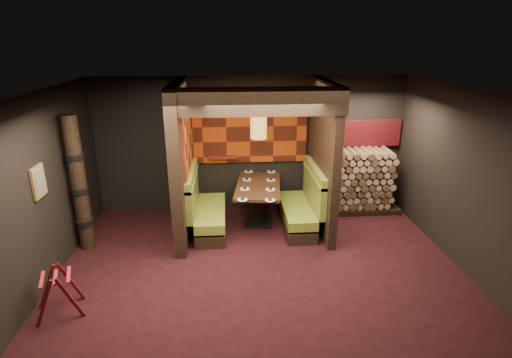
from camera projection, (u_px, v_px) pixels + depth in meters
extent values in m
cube|color=black|center=(262.00, 274.00, 6.39)|extent=(6.50, 5.50, 0.02)
cube|color=black|center=(263.00, 93.00, 5.43)|extent=(6.50, 5.50, 0.02)
cube|color=black|center=(251.00, 144.00, 8.50)|extent=(6.50, 0.02, 2.85)
cube|color=black|center=(292.00, 311.00, 3.32)|extent=(6.50, 0.02, 2.85)
cube|color=black|center=(35.00, 197.00, 5.68)|extent=(0.02, 5.50, 2.85)
cube|color=black|center=(473.00, 185.00, 6.14)|extent=(0.02, 5.50, 2.85)
cube|color=black|center=(182.00, 160.00, 7.37)|extent=(0.20, 2.20, 2.85)
cube|color=black|center=(322.00, 157.00, 7.60)|extent=(0.15, 2.10, 2.85)
cube|color=black|center=(257.00, 102.00, 6.16)|extent=(2.85, 0.18, 0.44)
cube|color=#9F360C|center=(250.00, 126.00, 8.32)|extent=(2.40, 0.06, 1.55)
cube|color=#9F360C|center=(188.00, 136.00, 7.40)|extent=(0.04, 1.85, 1.45)
cube|color=#5E2016|center=(223.00, 157.00, 8.44)|extent=(0.60, 0.12, 0.07)
cube|color=black|center=(211.00, 224.00, 7.84)|extent=(0.55, 1.60, 0.22)
cube|color=olive|center=(211.00, 212.00, 7.76)|extent=(0.55, 1.60, 0.18)
cube|color=#57682D|center=(193.00, 194.00, 7.60)|extent=(0.12, 1.60, 0.78)
cube|color=olive|center=(192.00, 177.00, 7.49)|extent=(0.15, 1.60, 0.06)
cube|color=black|center=(296.00, 221.00, 7.96)|extent=(0.55, 1.60, 0.22)
cube|color=olive|center=(296.00, 210.00, 7.87)|extent=(0.55, 1.60, 0.18)
cube|color=#57682D|center=(314.00, 191.00, 7.77)|extent=(0.12, 1.60, 0.78)
cube|color=olive|center=(315.00, 174.00, 7.65)|extent=(0.15, 1.60, 0.06)
cube|color=black|center=(258.00, 221.00, 8.14)|extent=(0.61, 0.61, 0.06)
cylinder|color=black|center=(258.00, 205.00, 8.03)|extent=(0.20, 0.20, 0.77)
cube|color=#372414|center=(258.00, 186.00, 7.89)|extent=(1.04, 1.66, 0.06)
cylinder|color=white|center=(243.00, 200.00, 7.13)|extent=(0.18, 0.18, 0.01)
cube|color=black|center=(243.00, 199.00, 7.12)|extent=(0.08, 0.12, 0.02)
cylinder|color=white|center=(270.00, 200.00, 7.11)|extent=(0.18, 0.18, 0.01)
cube|color=black|center=(270.00, 199.00, 7.10)|extent=(0.08, 0.12, 0.02)
cylinder|color=white|center=(245.00, 189.00, 7.63)|extent=(0.18, 0.18, 0.01)
cube|color=black|center=(245.00, 188.00, 7.63)|extent=(0.08, 0.12, 0.02)
cylinder|color=white|center=(271.00, 189.00, 7.61)|extent=(0.18, 0.18, 0.01)
cube|color=black|center=(271.00, 189.00, 7.61)|extent=(0.08, 0.12, 0.02)
cylinder|color=white|center=(247.00, 179.00, 8.14)|extent=(0.18, 0.18, 0.01)
cube|color=black|center=(247.00, 179.00, 8.13)|extent=(0.08, 0.12, 0.02)
cylinder|color=white|center=(271.00, 180.00, 8.12)|extent=(0.18, 0.18, 0.01)
cube|color=black|center=(271.00, 179.00, 8.11)|extent=(0.08, 0.12, 0.02)
cylinder|color=white|center=(249.00, 171.00, 8.64)|extent=(0.18, 0.18, 0.01)
cube|color=black|center=(249.00, 170.00, 8.64)|extent=(0.08, 0.12, 0.02)
cylinder|color=white|center=(271.00, 172.00, 8.62)|extent=(0.18, 0.18, 0.01)
cube|color=black|center=(271.00, 171.00, 8.62)|extent=(0.08, 0.12, 0.02)
cylinder|color=olive|center=(259.00, 126.00, 7.44)|extent=(0.31, 0.31, 0.45)
sphere|color=#FFC672|center=(259.00, 126.00, 7.44)|extent=(0.18, 0.18, 0.18)
cylinder|color=black|center=(259.00, 97.00, 7.26)|extent=(0.02, 0.02, 0.62)
cube|color=olive|center=(38.00, 182.00, 5.72)|extent=(0.04, 0.36, 0.46)
cube|color=#3F3F3F|center=(40.00, 182.00, 5.72)|extent=(0.01, 0.27, 0.36)
cube|color=#4E0B0E|center=(44.00, 305.00, 5.17)|extent=(0.31, 0.13, 0.69)
cube|color=#4E0B0E|center=(71.00, 299.00, 5.28)|extent=(0.31, 0.13, 0.69)
cube|color=#4E0B0E|center=(47.00, 288.00, 5.52)|extent=(0.31, 0.13, 0.69)
cube|color=#4E0B0E|center=(72.00, 283.00, 5.64)|extent=(0.31, 0.13, 0.69)
cube|color=maroon|center=(42.00, 279.00, 5.26)|extent=(0.17, 0.42, 0.01)
cube|color=maroon|center=(55.00, 277.00, 5.32)|extent=(0.17, 0.42, 0.01)
cube|color=maroon|center=(69.00, 274.00, 5.37)|extent=(0.17, 0.42, 0.01)
cylinder|color=black|center=(79.00, 185.00, 6.81)|extent=(0.26, 0.26, 2.40)
cylinder|color=black|center=(85.00, 222.00, 7.04)|extent=(0.31, 0.31, 0.09)
cylinder|color=black|center=(80.00, 190.00, 6.84)|extent=(0.31, 0.31, 0.09)
cylinder|color=black|center=(74.00, 156.00, 6.64)|extent=(0.31, 0.31, 0.09)
cube|color=black|center=(356.00, 207.00, 8.73)|extent=(1.73, 0.70, 0.12)
cube|color=brown|center=(359.00, 178.00, 8.51)|extent=(1.73, 0.70, 1.24)
cube|color=maroon|center=(358.00, 133.00, 8.51)|extent=(1.83, 0.10, 0.56)
cube|color=black|center=(324.00, 153.00, 7.85)|extent=(0.08, 0.08, 2.85)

